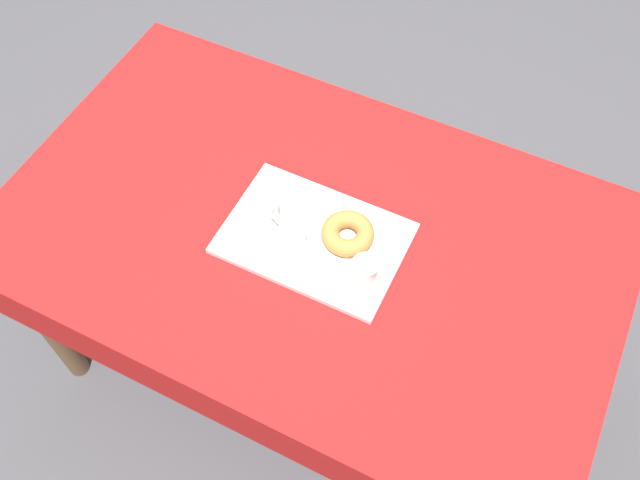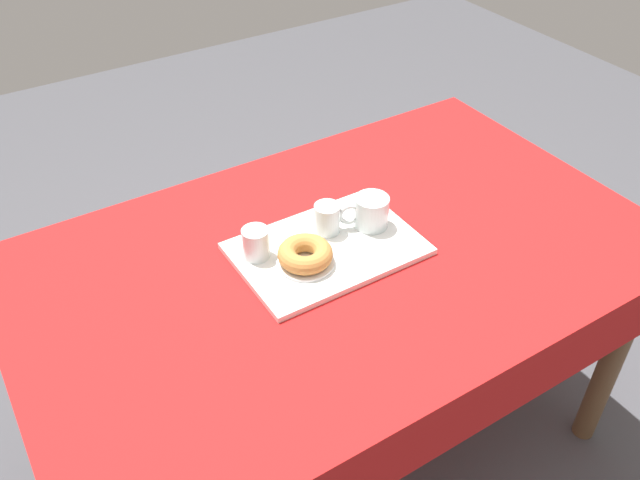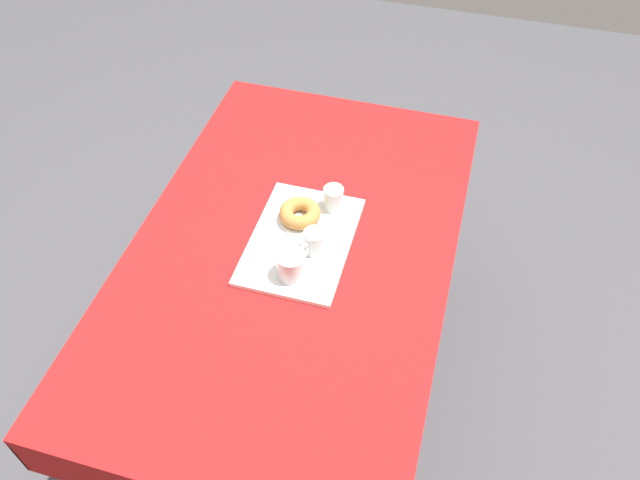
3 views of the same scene
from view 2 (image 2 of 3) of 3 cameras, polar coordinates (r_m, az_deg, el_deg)
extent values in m
plane|color=#47474C|center=(2.16, 1.35, -16.69)|extent=(6.00, 6.00, 0.00)
cube|color=red|center=(1.60, 1.74, -1.53)|extent=(1.53, 0.95, 0.03)
cube|color=red|center=(1.42, 12.53, -14.73)|extent=(1.53, 0.01, 0.14)
cube|color=red|center=(1.99, -5.84, 4.06)|extent=(1.53, 0.01, 0.14)
cube|color=red|center=(1.51, -24.06, -13.91)|extent=(0.01, 0.95, 0.14)
cube|color=red|center=(2.10, 19.45, 3.90)|extent=(0.01, 0.95, 0.14)
cylinder|color=brown|center=(2.06, 23.85, -8.87)|extent=(0.06, 0.06, 0.72)
cylinder|color=brown|center=(1.99, -21.82, -10.37)|extent=(0.06, 0.06, 0.72)
cylinder|color=brown|center=(2.41, 9.99, 2.14)|extent=(0.06, 0.06, 0.72)
cube|color=white|center=(1.59, 0.61, -0.75)|extent=(0.43, 0.30, 0.02)
cylinder|color=silver|center=(1.63, 4.43, 2.43)|extent=(0.08, 0.08, 0.08)
cylinder|color=#84380F|center=(1.64, 4.42, 2.22)|extent=(0.07, 0.07, 0.06)
torus|color=silver|center=(1.62, 2.53, 2.22)|extent=(0.06, 0.03, 0.06)
cylinder|color=silver|center=(1.61, 0.61, 1.85)|extent=(0.06, 0.06, 0.08)
cylinder|color=silver|center=(1.62, 0.60, 1.35)|extent=(0.05, 0.05, 0.03)
cylinder|color=silver|center=(1.54, -5.51, -0.27)|extent=(0.06, 0.06, 0.08)
cylinder|color=silver|center=(1.55, -5.48, -0.58)|extent=(0.05, 0.05, 0.05)
cylinder|color=white|center=(1.54, -1.26, -1.91)|extent=(0.14, 0.14, 0.01)
torus|color=#BC7F3D|center=(1.52, -1.28, -1.19)|extent=(0.13, 0.13, 0.04)
camera|label=1|loc=(1.91, -35.59, 45.96)|focal=38.89mm
camera|label=3|loc=(2.39, 29.62, 45.25)|focal=35.62mm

